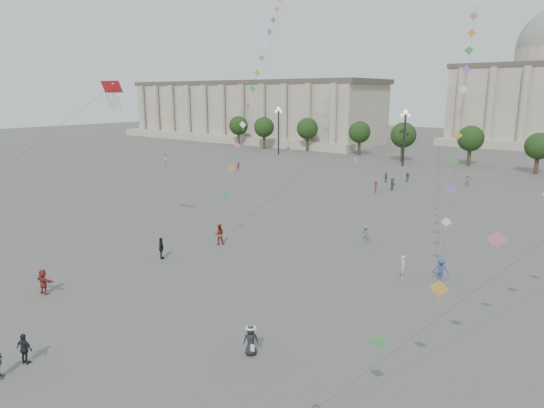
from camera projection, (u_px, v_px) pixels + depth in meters
The scene contains 23 objects.
ground at pixel (166, 318), 30.08m from camera, with size 360.00×360.00×0.00m, color #565351.
hall_west at pixel (248, 111), 145.34m from camera, with size 84.00×26.22×17.20m.
tree_row at pixel (500, 139), 88.56m from camera, with size 137.12×5.12×8.00m.
lamp_post_far_west at pixel (279, 122), 109.18m from camera, with size 2.00×0.90×10.65m.
lamp_post_mid_west at pixel (405, 127), 91.06m from camera, with size 2.00×0.90×10.65m.
person_crowd_0 at pixel (407, 177), 76.02m from camera, with size 0.92×0.38×1.57m, color navy.
person_crowd_1 at pixel (166, 159), 95.70m from camera, with size 0.95×0.74×1.95m, color silver.
person_crowd_2 at pixel (238, 166), 87.22m from camera, with size 0.97×0.56×1.51m, color maroon.
person_crowd_4 at pixel (467, 180), 73.13m from camera, with size 1.68×0.54×1.81m, color #B4B5B1.
person_crowd_6 at pixel (365, 234), 44.84m from camera, with size 1.15×0.66×1.79m, color slate.
person_crowd_10 at pixel (356, 163), 90.33m from camera, with size 0.71×0.46×1.94m, color #B6B8B3.
person_crowd_12 at pixel (392, 184), 69.42m from camera, with size 1.73×0.55×1.87m, color #5E5D62.
person_crowd_13 at pixel (403, 267), 36.51m from camera, with size 0.64×0.42×1.75m, color silver.
person_crowd_16 at pixel (386, 177), 76.10m from camera, with size 0.96×0.40×1.64m, color #5C5D61.
person_crowd_17 at pixel (376, 187), 67.65m from camera, with size 1.11×0.64×1.72m, color brown.
tourist_1 at pixel (161, 248), 40.64m from camera, with size 1.09×0.45×1.86m, color black.
tourist_2 at pixel (43, 282), 33.53m from camera, with size 1.66×0.53×1.79m, color maroon.
tourist_4 at pixel (25, 349), 24.83m from camera, with size 0.98×0.41×1.67m, color black.
kite_flyer_0 at pixel (219, 234), 44.55m from camera, with size 0.94×0.73×1.94m, color brown.
kite_flyer_1 at pixel (441, 270), 35.64m from camera, with size 1.19×0.69×1.85m, color #354578.
hat_person at pixel (251, 340), 25.66m from camera, with size 0.97×0.94×1.69m.
dragon_kite at pixel (110, 96), 42.62m from camera, with size 4.60×8.52×21.64m.
kite_train_west at pixel (277, 15), 62.78m from camera, with size 20.09×40.94×61.52m.
Camera 1 is at (22.35, -17.70, 13.63)m, focal length 32.00 mm.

